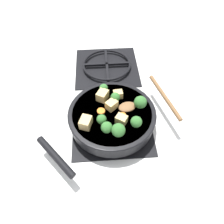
% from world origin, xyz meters
% --- Properties ---
extents(ground_plane, '(2.40, 2.40, 0.00)m').
position_xyz_m(ground_plane, '(0.00, 0.00, 0.00)').
color(ground_plane, white).
extents(front_burner_grate, '(0.31, 0.31, 0.03)m').
position_xyz_m(front_burner_grate, '(0.00, 0.00, 0.01)').
color(front_burner_grate, black).
rests_on(front_burner_grate, ground_plane).
extents(rear_burner_grate, '(0.31, 0.31, 0.03)m').
position_xyz_m(rear_burner_grate, '(0.00, 0.36, 0.01)').
color(rear_burner_grate, black).
rests_on(rear_burner_grate, ground_plane).
extents(skillet_pan, '(0.43, 0.41, 0.06)m').
position_xyz_m(skillet_pan, '(-0.00, -0.00, 0.06)').
color(skillet_pan, black).
rests_on(skillet_pan, front_burner_grate).
extents(wooden_spoon, '(0.23, 0.24, 0.02)m').
position_xyz_m(wooden_spoon, '(0.15, 0.04, 0.09)').
color(wooden_spoon, brown).
rests_on(wooden_spoon, skillet_pan).
extents(tofu_cube_center_large, '(0.05, 0.05, 0.04)m').
position_xyz_m(tofu_cube_center_large, '(-0.10, -0.06, 0.10)').
color(tofu_cube_center_large, '#DBB770').
rests_on(tofu_cube_center_large, skillet_pan).
extents(tofu_cube_near_handle, '(0.05, 0.06, 0.04)m').
position_xyz_m(tofu_cube_near_handle, '(-0.03, 0.07, 0.10)').
color(tofu_cube_near_handle, '#DBB770').
rests_on(tofu_cube_near_handle, skillet_pan).
extents(tofu_cube_east_chunk, '(0.05, 0.05, 0.03)m').
position_xyz_m(tofu_cube_east_chunk, '(0.03, -0.05, 0.10)').
color(tofu_cube_east_chunk, '#DBB770').
rests_on(tofu_cube_east_chunk, skillet_pan).
extents(tofu_cube_west_chunk, '(0.05, 0.05, 0.03)m').
position_xyz_m(tofu_cube_west_chunk, '(-0.00, 0.02, 0.10)').
color(tofu_cube_west_chunk, '#DBB770').
rests_on(tofu_cube_west_chunk, skillet_pan).
extents(tofu_cube_back_piece, '(0.04, 0.03, 0.03)m').
position_xyz_m(tofu_cube_back_piece, '(0.03, 0.08, 0.10)').
color(tofu_cube_back_piece, '#DBB770').
rests_on(tofu_cube_back_piece, skillet_pan).
extents(broccoli_floret_near_spoon, '(0.05, 0.05, 0.05)m').
position_xyz_m(broccoli_floret_near_spoon, '(0.11, 0.01, 0.11)').
color(broccoli_floret_near_spoon, '#709956').
rests_on(broccoli_floret_near_spoon, skillet_pan).
extents(broccoli_floret_center_top, '(0.03, 0.03, 0.04)m').
position_xyz_m(broccoli_floret_center_top, '(-0.03, 0.10, 0.10)').
color(broccoli_floret_center_top, '#709956').
rests_on(broccoli_floret_center_top, skillet_pan).
extents(broccoli_floret_east_rim, '(0.04, 0.04, 0.05)m').
position_xyz_m(broccoli_floret_east_rim, '(0.08, -0.07, 0.11)').
color(broccoli_floret_east_rim, '#709956').
rests_on(broccoli_floret_east_rim, skillet_pan).
extents(broccoli_floret_west_rim, '(0.05, 0.05, 0.05)m').
position_xyz_m(broccoli_floret_west_rim, '(0.01, -0.10, 0.11)').
color(broccoli_floret_west_rim, '#709956').
rests_on(broccoli_floret_west_rim, skillet_pan).
extents(broccoli_floret_north_edge, '(0.04, 0.04, 0.05)m').
position_xyz_m(broccoli_floret_north_edge, '(-0.02, -0.09, 0.11)').
color(broccoli_floret_north_edge, '#709956').
rests_on(broccoli_floret_north_edge, skillet_pan).
extents(broccoli_floret_south_cluster, '(0.04, 0.04, 0.04)m').
position_xyz_m(broccoli_floret_south_cluster, '(-0.04, -0.05, 0.11)').
color(broccoli_floret_south_cluster, '#709956').
rests_on(broccoli_floret_south_cluster, skillet_pan).
extents(broccoli_floret_mid_floret, '(0.04, 0.04, 0.04)m').
position_xyz_m(broccoli_floret_mid_floret, '(0.02, 0.05, 0.11)').
color(broccoli_floret_mid_floret, '#709956').
rests_on(broccoli_floret_mid_floret, skillet_pan).
extents(carrot_slice_orange_thin, '(0.02, 0.02, 0.01)m').
position_xyz_m(carrot_slice_orange_thin, '(0.04, -0.02, 0.08)').
color(carrot_slice_orange_thin, orange).
rests_on(carrot_slice_orange_thin, skillet_pan).
extents(carrot_slice_near_center, '(0.03, 0.03, 0.01)m').
position_xyz_m(carrot_slice_near_center, '(-0.04, 0.01, 0.08)').
color(carrot_slice_near_center, orange).
rests_on(carrot_slice_near_center, skillet_pan).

